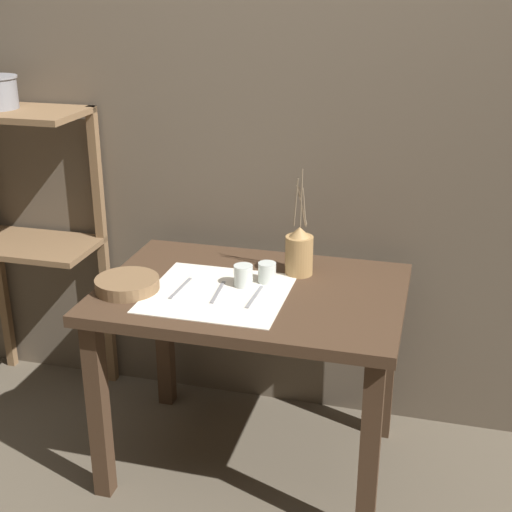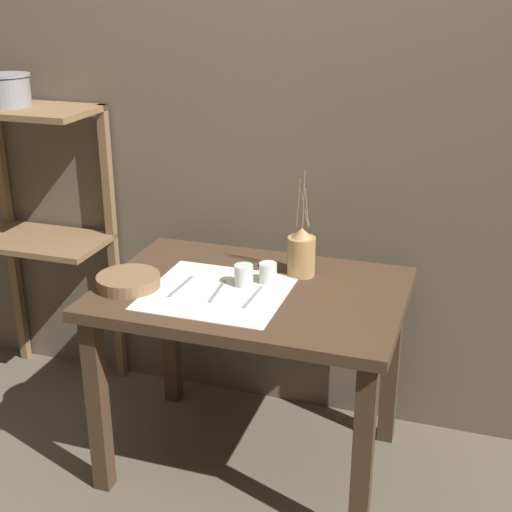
# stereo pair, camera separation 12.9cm
# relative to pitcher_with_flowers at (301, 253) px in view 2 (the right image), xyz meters

# --- Properties ---
(ground_plane) EXTENTS (12.00, 12.00, 0.00)m
(ground_plane) POSITION_rel_pitcher_with_flowers_xyz_m (-0.13, -0.17, -0.80)
(ground_plane) COLOR brown
(stone_wall_back) EXTENTS (7.00, 0.06, 2.40)m
(stone_wall_back) POSITION_rel_pitcher_with_flowers_xyz_m (-0.13, 0.31, 0.40)
(stone_wall_back) COLOR brown
(stone_wall_back) RESTS_ON ground_plane
(wooden_table) EXTENTS (1.04, 0.72, 0.72)m
(wooden_table) POSITION_rel_pitcher_with_flowers_xyz_m (-0.13, -0.17, -0.19)
(wooden_table) COLOR #422D1E
(wooden_table) RESTS_ON ground_plane
(wooden_shelf_unit) EXTENTS (0.55, 0.33, 1.24)m
(wooden_shelf_unit) POSITION_rel_pitcher_with_flowers_xyz_m (-1.15, 0.13, 0.06)
(wooden_shelf_unit) COLOR brown
(wooden_shelf_unit) RESTS_ON ground_plane
(linen_cloth) EXTENTS (0.46, 0.44, 0.00)m
(linen_cloth) POSITION_rel_pitcher_with_flowers_xyz_m (-0.23, -0.24, -0.08)
(linen_cloth) COLOR silver
(linen_cloth) RESTS_ON wooden_table
(pitcher_with_flowers) EXTENTS (0.10, 0.10, 0.39)m
(pitcher_with_flowers) POSITION_rel_pitcher_with_flowers_xyz_m (0.00, 0.00, 0.00)
(pitcher_with_flowers) COLOR #A87F4C
(pitcher_with_flowers) RESTS_ON wooden_table
(wooden_bowl) EXTENTS (0.22, 0.22, 0.04)m
(wooden_bowl) POSITION_rel_pitcher_with_flowers_xyz_m (-0.53, -0.29, -0.06)
(wooden_bowl) COLOR brown
(wooden_bowl) RESTS_ON wooden_table
(glass_tumbler_near) EXTENTS (0.07, 0.07, 0.07)m
(glass_tumbler_near) POSITION_rel_pitcher_with_flowers_xyz_m (-0.16, -0.16, -0.04)
(glass_tumbler_near) COLOR silver
(glass_tumbler_near) RESTS_ON wooden_table
(glass_tumbler_far) EXTENTS (0.06, 0.06, 0.07)m
(glass_tumbler_far) POSITION_rel_pitcher_with_flowers_xyz_m (-0.09, -0.11, -0.05)
(glass_tumbler_far) COLOR silver
(glass_tumbler_far) RESTS_ON wooden_table
(fork_inner) EXTENTS (0.02, 0.18, 0.00)m
(fork_inner) POSITION_rel_pitcher_with_flowers_xyz_m (-0.36, -0.24, -0.08)
(fork_inner) COLOR gray
(fork_inner) RESTS_ON wooden_table
(fork_outer) EXTENTS (0.02, 0.18, 0.00)m
(fork_outer) POSITION_rel_pitcher_with_flowers_xyz_m (-0.23, -0.24, -0.08)
(fork_outer) COLOR gray
(fork_outer) RESTS_ON wooden_table
(knife_center) EXTENTS (0.02, 0.18, 0.00)m
(knife_center) POSITION_rel_pitcher_with_flowers_xyz_m (-0.10, -0.24, -0.08)
(knife_center) COLOR gray
(knife_center) RESTS_ON wooden_table
(metal_pot_large) EXTENTS (0.19, 0.19, 0.12)m
(metal_pot_large) POSITION_rel_pitcher_with_flowers_xyz_m (-1.22, 0.09, 0.50)
(metal_pot_large) COLOR gray
(metal_pot_large) RESTS_ON wooden_shelf_unit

